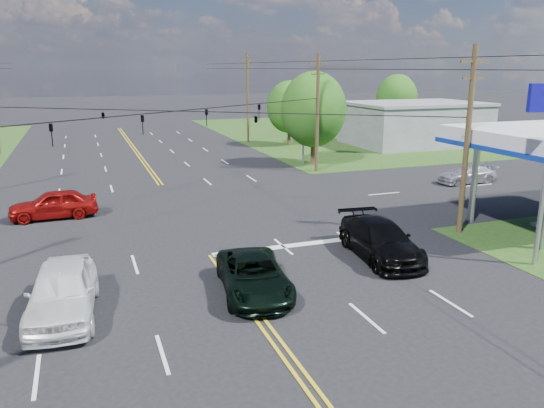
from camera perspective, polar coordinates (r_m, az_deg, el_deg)
name	(u,v)px	position (r m, az deg, el deg)	size (l,w,h in m)	color
ground	(181,212)	(32.20, -9.78, -0.88)	(280.00, 280.00, 0.00)	black
grass_ne	(393,131)	(74.93, 12.88, 7.67)	(46.00, 48.00, 0.03)	#1C3F14
stop_bar	(312,244)	(26.24, 4.28, -4.26)	(10.00, 0.50, 0.02)	silver
retail_ne	(414,125)	(62.02, 15.05, 8.24)	(14.00, 10.00, 4.40)	slate
pole_se	(467,139)	(28.53, 20.26, 6.55)	(1.60, 0.28, 9.50)	#3B2E19
pole_ne	(317,112)	(43.78, 4.91, 9.84)	(1.60, 0.28, 9.50)	#3B2E19
pole_right_far	(248,97)	(61.50, -2.64, 11.43)	(1.60, 0.28, 10.00)	#3B2E19
span_wire_signals	(176,111)	(31.18, -10.26, 9.81)	(26.00, 18.00, 1.13)	black
power_lines	(181,64)	(29.11, -9.79, 14.65)	(26.04, 100.00, 0.64)	black
tree_right_a	(313,109)	(46.92, 4.48, 10.10)	(5.70, 5.70, 8.18)	#3B2E19
tree_right_b	(289,107)	(58.96, 1.86, 10.39)	(4.94, 4.94, 7.09)	#3B2E19
tree_far_r	(397,98)	(72.34, 13.27, 11.03)	(5.32, 5.32, 7.63)	#3B2E19
pickup_dkgreen	(254,275)	(20.39, -1.98, -7.67)	(2.41, 5.22, 1.45)	black
suv_black	(380,240)	(24.58, 11.56, -3.78)	(2.34, 5.75, 1.67)	black
pickup_white	(62,291)	(19.86, -21.64, -8.73)	(2.19, 5.44, 1.85)	white
sedan_red	(54,204)	(32.82, -22.45, -0.01)	(1.94, 4.82, 1.64)	maroon
sedan_far	(467,174)	(42.28, 20.22, 3.02)	(1.87, 4.59, 1.33)	silver
polesign_ne	(304,102)	(47.30, 3.46, 10.93)	(2.00, 0.62, 7.22)	#A5A5AA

